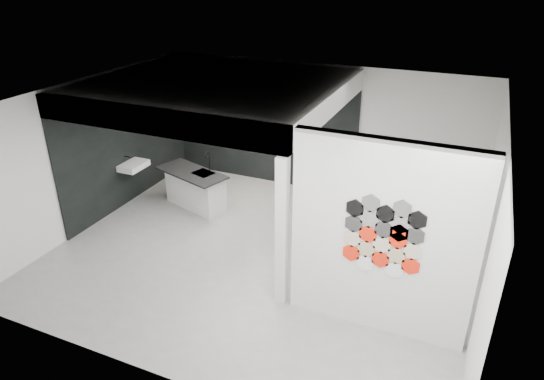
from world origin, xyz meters
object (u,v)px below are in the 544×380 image
at_px(partition_panel, 381,240).
at_px(kettle, 309,130).
at_px(kitchen_island, 195,188).
at_px(utensil_cup, 221,120).
at_px(stockpot, 219,118).
at_px(glass_bowl, 322,133).
at_px(wall_basin, 134,166).
at_px(glass_vase, 322,132).
at_px(bottle_dark, 242,121).

relative_size(partition_panel, kettle, 13.55).
relative_size(kitchen_island, utensil_cup, 18.07).
bearing_deg(stockpot, glass_bowl, 0.00).
xyz_separation_m(kitchen_island, utensil_cup, (-0.30, 1.72, 0.95)).
height_order(partition_panel, utensil_cup, partition_panel).
bearing_deg(wall_basin, glass_bowl, 31.35).
bearing_deg(utensil_cup, wall_basin, -114.53).
xyz_separation_m(stockpot, glass_vase, (2.51, 0.00, -0.00)).
height_order(glass_vase, utensil_cup, glass_vase).
xyz_separation_m(partition_panel, glass_bowl, (-2.08, 3.87, -0.03)).
height_order(partition_panel, glass_bowl, partition_panel).
height_order(partition_panel, stockpot, partition_panel).
distance_m(partition_panel, kitchen_island, 4.84).
bearing_deg(partition_panel, glass_bowl, 118.23).
bearing_deg(wall_basin, bottle_dark, 54.13).
bearing_deg(glass_vase, glass_bowl, 0.00).
relative_size(partition_panel, stockpot, 14.81).
relative_size(stockpot, kettle, 0.91).
height_order(wall_basin, glass_bowl, glass_bowl).
xyz_separation_m(kitchen_island, kettle, (1.85, 1.72, 0.99)).
bearing_deg(bottle_dark, stockpot, 180.00).
distance_m(glass_vase, utensil_cup, 2.45).
relative_size(wall_basin, kitchen_island, 0.36).
distance_m(partition_panel, glass_bowl, 4.39).
bearing_deg(glass_bowl, wall_basin, -148.65).
distance_m(kettle, bottle_dark, 1.59).
bearing_deg(bottle_dark, wall_basin, -125.87).
bearing_deg(kettle, bottle_dark, -155.93).
bearing_deg(partition_panel, utensil_cup, 139.48).
distance_m(partition_panel, kettle, 4.54).
bearing_deg(bottle_dark, kettle, 0.00).
bearing_deg(kitchen_island, glass_vase, 56.55).
xyz_separation_m(glass_bowl, glass_vase, (0.00, 0.00, 0.02)).
distance_m(kitchen_island, stockpot, 2.01).
xyz_separation_m(partition_panel, bottle_dark, (-3.97, 3.87, -0.01)).
bearing_deg(kitchen_island, wall_basin, -146.71).
xyz_separation_m(bottle_dark, utensil_cup, (-0.55, 0.00, -0.02)).
relative_size(wall_basin, kettle, 2.90).
xyz_separation_m(glass_vase, bottle_dark, (-1.90, 0.00, -0.01)).
height_order(stockpot, glass_vase, stockpot).
distance_m(wall_basin, kettle, 3.75).
bearing_deg(glass_bowl, stockpot, 180.00).
bearing_deg(kitchen_island, kettle, 60.88).
height_order(glass_bowl, glass_vase, glass_vase).
bearing_deg(kitchen_island, glass_bowl, 56.55).
bearing_deg(utensil_cup, bottle_dark, 0.00).
relative_size(stockpot, glass_vase, 1.24).
distance_m(wall_basin, glass_vase, 4.01).
xyz_separation_m(partition_panel, kitchen_island, (-4.22, 2.14, -0.98)).
xyz_separation_m(glass_bowl, bottle_dark, (-1.90, 0.00, 0.01)).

